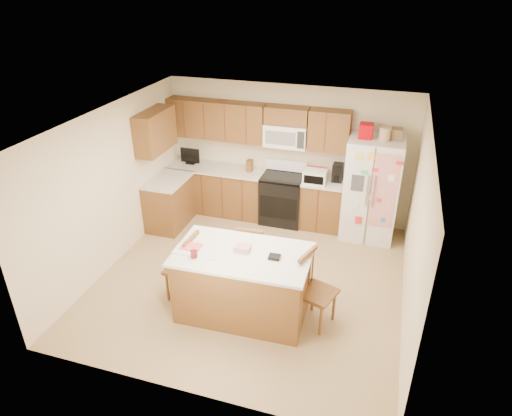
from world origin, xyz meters
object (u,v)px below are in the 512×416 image
(windsor_chair_back, at_px, (252,255))
(island, at_px, (243,283))
(stove, at_px, (283,198))
(windsor_chair_right, at_px, (316,292))
(refrigerator, at_px, (371,188))
(windsor_chair_left, at_px, (184,268))

(windsor_chair_back, bearing_deg, island, -82.57)
(stove, relative_size, windsor_chair_right, 1.07)
(island, bearing_deg, windsor_chair_right, 5.61)
(refrigerator, bearing_deg, island, -118.67)
(stove, height_order, refrigerator, refrigerator)
(island, bearing_deg, windsor_chair_left, 174.52)
(stove, bearing_deg, windsor_chair_left, -106.79)
(refrigerator, distance_m, windsor_chair_left, 3.50)
(windsor_chair_left, bearing_deg, refrigerator, 47.22)
(island, distance_m, windsor_chair_right, 0.98)
(stove, distance_m, refrigerator, 1.63)
(windsor_chair_left, xyz_separation_m, windsor_chair_right, (1.90, 0.01, 0.01))
(stove, relative_size, windsor_chair_back, 1.12)
(windsor_chair_left, distance_m, windsor_chair_back, 1.03)
(island, distance_m, windsor_chair_back, 0.70)
(stove, xyz_separation_m, windsor_chair_right, (1.11, -2.60, 0.02))
(stove, height_order, windsor_chair_back, stove)
(refrigerator, height_order, island, refrigerator)
(island, height_order, windsor_chair_back, island)
(windsor_chair_left, height_order, windsor_chair_back, windsor_chair_left)
(windsor_chair_back, bearing_deg, refrigerator, 51.72)
(refrigerator, relative_size, windsor_chair_back, 2.02)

